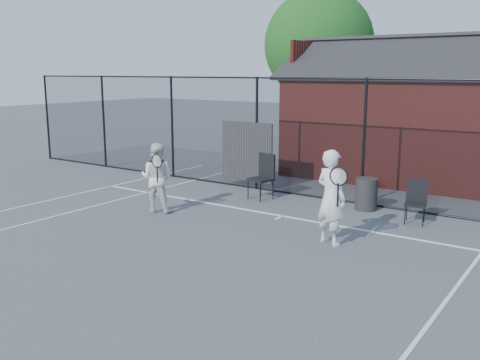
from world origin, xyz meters
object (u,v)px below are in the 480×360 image
Objects in this scene: player_back at (157,178)px; chair_left at (261,177)px; clubhouse at (399,123)px; player_front at (331,197)px; chair_right at (416,203)px; waste_bin at (366,194)px.

player_back is 1.43× the size of chair_left.
player_front is at bearing -80.71° from clubhouse.
player_front reaches higher than chair_right.
player_front is 4.23m from player_back.
waste_bin is (-1.27, 0.50, -0.08)m from chair_right.
player_back is at bearing -112.81° from clubhouse.
chair_left is (-2.96, 2.26, -0.34)m from player_front.
player_back is at bearing -104.65° from chair_left.
chair_right is (5.10, 2.36, -0.34)m from player_back.
chair_left is 3.84m from chair_right.
clubhouse reaches higher than chair_right.
clubhouse is 4.64m from waste_bin.
chair_left is 2.62m from waste_bin.
player_back is at bearing -143.22° from waste_bin.
player_back is 5.63m from chair_right.
player_front is 3.74m from chair_left.
player_back is 4.80m from waste_bin.
clubhouse is at bearing 99.99° from waste_bin.
chair_right is at bearing 13.46° from chair_left.
clubhouse is 7.25× the size of chair_right.
waste_bin is at bearing 98.17° from player_front.
player_front is at bearing -23.86° from chair_left.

